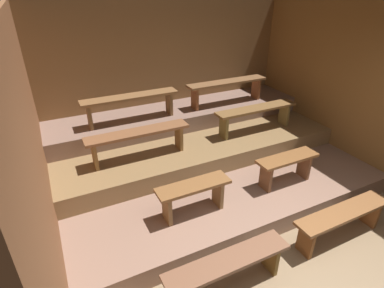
% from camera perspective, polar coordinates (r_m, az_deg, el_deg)
% --- Properties ---
extents(ground, '(5.61, 5.03, 0.08)m').
position_cam_1_polar(ground, '(5.05, 5.50, -9.35)').
color(ground, '#846B4D').
extents(wall_back, '(5.61, 0.06, 2.80)m').
position_cam_1_polar(wall_back, '(6.15, -4.55, 12.69)').
color(wall_back, brown).
rests_on(wall_back, ground).
extents(wall_left, '(0.06, 5.03, 2.80)m').
position_cam_1_polar(wall_left, '(3.74, -27.09, -0.85)').
color(wall_left, brown).
rests_on(wall_left, ground).
extents(wall_right, '(0.06, 5.03, 2.80)m').
position_cam_1_polar(wall_right, '(5.95, 26.89, 9.26)').
color(wall_right, olive).
rests_on(wall_right, ground).
extents(platform_lower, '(4.81, 3.26, 0.29)m').
position_cam_1_polar(platform_lower, '(5.28, 2.84, -4.90)').
color(platform_lower, '#8D6B59').
rests_on(platform_lower, ground).
extents(platform_middle, '(4.81, 2.02, 0.29)m').
position_cam_1_polar(platform_middle, '(5.61, -0.14, 0.68)').
color(platform_middle, olive).
rests_on(platform_middle, platform_lower).
extents(platform_upper, '(4.81, 0.99, 0.29)m').
position_cam_1_polar(platform_upper, '(5.91, -2.37, 5.26)').
color(platform_upper, '#826456').
rests_on(platform_upper, platform_middle).
extents(bench_floor_left, '(1.43, 0.29, 0.45)m').
position_cam_1_polar(bench_floor_left, '(3.51, 6.65, -21.58)').
color(bench_floor_left, brown).
rests_on(bench_floor_left, ground).
extents(bench_floor_right, '(1.43, 0.29, 0.45)m').
position_cam_1_polar(bench_floor_right, '(4.46, 26.12, -12.06)').
color(bench_floor_right, brown).
rests_on(bench_floor_right, ground).
extents(bench_lower_left, '(0.97, 0.29, 0.45)m').
position_cam_1_polar(bench_lower_left, '(3.98, 0.26, -8.91)').
color(bench_lower_left, brown).
rests_on(bench_lower_left, platform_lower).
extents(bench_lower_right, '(0.97, 0.29, 0.45)m').
position_cam_1_polar(bench_lower_right, '(4.76, 17.14, -3.56)').
color(bench_lower_right, brown).
rests_on(bench_lower_right, platform_lower).
extents(bench_middle_left, '(1.57, 0.29, 0.45)m').
position_cam_1_polar(bench_middle_left, '(4.70, -9.93, 1.33)').
color(bench_middle_left, brown).
rests_on(bench_middle_left, platform_middle).
extents(bench_middle_right, '(1.57, 0.29, 0.45)m').
position_cam_1_polar(bench_middle_right, '(5.63, 11.79, 5.75)').
color(bench_middle_right, brown).
rests_on(bench_middle_right, platform_middle).
extents(bench_upper_left, '(1.63, 0.29, 0.45)m').
position_cam_1_polar(bench_upper_left, '(5.31, -11.31, 7.84)').
color(bench_upper_left, brown).
rests_on(bench_upper_left, platform_upper).
extents(bench_upper_right, '(1.63, 0.29, 0.45)m').
position_cam_1_polar(bench_upper_right, '(6.05, 6.52, 10.68)').
color(bench_upper_right, brown).
rests_on(bench_upper_right, platform_upper).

